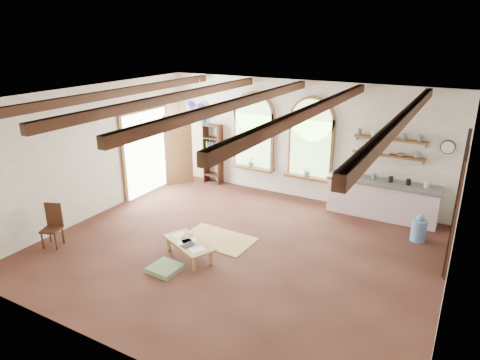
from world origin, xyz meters
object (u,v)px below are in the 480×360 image
Objects in this scene: coffee_table at (189,244)px; side_chair at (53,234)px; balloon_cluster at (201,113)px; kitchen_counter at (382,199)px.

coffee_table is 3.02m from side_chair.
balloon_cluster is (1.13, 4.08, 2.07)m from side_chair.
balloon_cluster reaches higher than side_chair.
kitchen_counter is at bearing 10.82° from balloon_cluster.
coffee_table is 1.15× the size of balloon_cluster.
side_chair is at bearing -139.54° from kitchen_counter.
coffee_table is 1.41× the size of side_chair.
coffee_table is at bearing -127.06° from kitchen_counter.
kitchen_counter is 5.14m from balloon_cluster.
coffee_table is (-2.99, -3.96, -0.17)m from kitchen_counter.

